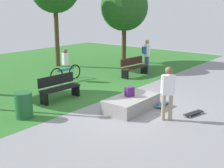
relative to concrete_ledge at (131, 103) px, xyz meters
The scene contains 13 objects.
ground_plane 0.39m from the concrete_ledge, 100.89° to the left, with size 28.00×28.00×0.00m, color gray.
grass_lawn 7.85m from the concrete_ledge, 90.45° to the left, with size 26.60×12.94×0.01m, color #2D6B28.
concrete_ledge is the anchor object (origin of this frame).
backpack_on_ledge 0.39m from the concrete_ledge, 76.02° to the left, with size 0.28×0.20×0.32m, color #4C1E66.
skater_performing_trick 1.58m from the concrete_ledge, 94.44° to the right, with size 0.35×0.38×1.66m.
skateboard_by_ledge 2.04m from the concrete_ledge, 66.69° to the right, with size 0.82×0.39×0.08m.
skateboard_spare 1.19m from the concrete_ledge, 33.43° to the right, with size 0.82×0.30×0.08m.
park_bench_by_oak 2.84m from the concrete_ledge, 105.74° to the left, with size 1.62×0.55×0.91m.
park_bench_far_right 5.00m from the concrete_ledge, 33.62° to the left, with size 1.64×0.62×0.91m.
tree_young_birch 9.32m from the concrete_ledge, 38.07° to the left, with size 2.83×2.83×4.75m.
trash_bin 3.47m from the concrete_ledge, 141.30° to the left, with size 0.54×0.54×0.81m, color #1E592D.
pedestrian_with_backpack 6.11m from the concrete_ledge, 27.60° to the left, with size 0.44×0.42×1.69m.
cyclist_on_bicycle 4.91m from the concrete_ledge, 73.44° to the left, with size 1.82×0.22×1.52m.
Camera 1 is at (-7.78, -5.75, 3.37)m, focal length 47.80 mm.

